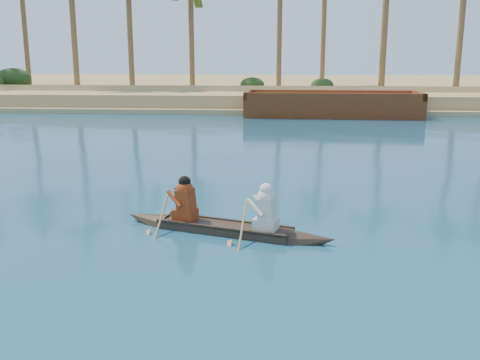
# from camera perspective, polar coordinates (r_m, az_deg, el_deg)

# --- Properties ---
(ground) EXTENTS (160.00, 160.00, 0.00)m
(ground) POSITION_cam_1_polar(r_m,az_deg,el_deg) (16.29, 7.18, -1.28)
(ground) COLOR navy
(ground) RESTS_ON ground
(sandy_embankment) EXTENTS (150.00, 51.00, 1.50)m
(sandy_embankment) POSITION_cam_1_polar(r_m,az_deg,el_deg) (62.77, 5.42, 9.68)
(sandy_embankment) COLOR tan
(sandy_embankment) RESTS_ON ground
(palm_grove) EXTENTS (110.00, 14.00, 16.00)m
(palm_grove) POSITION_cam_1_polar(r_m,az_deg,el_deg) (50.96, 5.75, 17.36)
(palm_grove) COLOR #37551E
(palm_grove) RESTS_ON ground
(shrub_cluster) EXTENTS (100.00, 6.00, 2.40)m
(shrub_cluster) POSITION_cam_1_polar(r_m,az_deg,el_deg) (47.38, 5.64, 9.47)
(shrub_cluster) COLOR #203E16
(shrub_cluster) RESTS_ON ground
(canoe) EXTENTS (5.21, 2.22, 1.44)m
(canoe) POSITION_cam_1_polar(r_m,az_deg,el_deg) (12.42, -1.68, -4.36)
(canoe) COLOR #372B1E
(canoe) RESTS_ON ground
(barge_mid) EXTENTS (12.09, 4.28, 2.00)m
(barge_mid) POSITION_cam_1_polar(r_m,az_deg,el_deg) (38.07, 9.74, 7.78)
(barge_mid) COLOR maroon
(barge_mid) RESTS_ON ground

